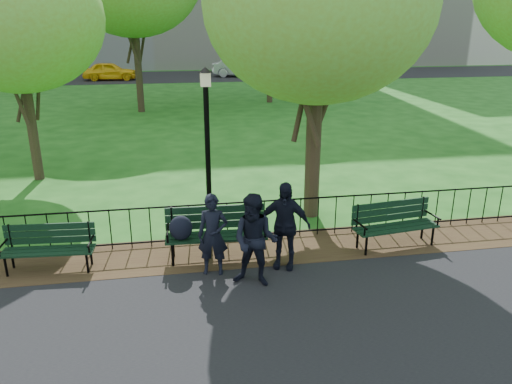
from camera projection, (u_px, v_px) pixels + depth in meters
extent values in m
plane|color=#1C5616|center=(252.00, 287.00, 8.90)|extent=(120.00, 120.00, 0.00)
cube|color=#331E15|center=(240.00, 250.00, 10.29)|extent=(60.00, 1.60, 0.01)
cube|color=black|center=(184.00, 76.00, 41.47)|extent=(70.00, 9.00, 0.01)
cylinder|color=black|center=(236.00, 203.00, 10.47)|extent=(24.00, 0.04, 0.04)
cylinder|color=black|center=(237.00, 236.00, 10.72)|extent=(24.00, 0.04, 0.04)
cylinder|color=black|center=(237.00, 222.00, 10.61)|extent=(0.02, 0.02, 0.90)
cube|color=black|center=(216.00, 236.00, 9.78)|extent=(2.00, 0.61, 0.04)
cube|color=black|center=(215.00, 213.00, 9.92)|extent=(1.98, 0.12, 0.49)
cylinder|color=black|center=(173.00, 255.00, 9.57)|extent=(0.05, 0.05, 0.49)
cylinder|color=black|center=(261.00, 250.00, 9.78)|extent=(0.05, 0.05, 0.49)
cylinder|color=black|center=(173.00, 246.00, 9.94)|extent=(0.05, 0.05, 0.49)
cylinder|color=black|center=(258.00, 241.00, 10.15)|extent=(0.05, 0.05, 0.49)
cylinder|color=black|center=(168.00, 230.00, 9.60)|extent=(0.07, 0.62, 0.04)
cylinder|color=black|center=(263.00, 225.00, 9.83)|extent=(0.07, 0.62, 0.04)
ellipsoid|color=black|center=(181.00, 228.00, 9.51)|extent=(0.46, 0.33, 0.49)
cube|color=black|center=(48.00, 251.00, 9.33)|extent=(1.71, 0.56, 0.04)
cube|color=black|center=(49.00, 230.00, 9.46)|extent=(1.68, 0.15, 0.42)
cylinder|color=black|center=(6.00, 267.00, 9.17)|extent=(0.05, 0.05, 0.42)
cylinder|color=black|center=(87.00, 263.00, 9.31)|extent=(0.05, 0.05, 0.42)
cylinder|color=black|center=(13.00, 259.00, 9.49)|extent=(0.05, 0.05, 0.42)
cylinder|color=black|center=(91.00, 255.00, 9.63)|extent=(0.05, 0.05, 0.42)
cylinder|color=black|center=(2.00, 245.00, 9.20)|extent=(0.07, 0.53, 0.04)
cylinder|color=black|center=(91.00, 241.00, 9.35)|extent=(0.07, 0.53, 0.04)
cube|color=black|center=(396.00, 227.00, 10.31)|extent=(1.85, 0.72, 0.04)
cube|color=black|center=(391.00, 208.00, 10.43)|extent=(1.79, 0.28, 0.45)
cylinder|color=black|center=(366.00, 246.00, 10.00)|extent=(0.05, 0.05, 0.45)
cylinder|color=black|center=(433.00, 236.00, 10.45)|extent=(0.05, 0.05, 0.45)
cylinder|color=black|center=(357.00, 239.00, 10.33)|extent=(0.05, 0.05, 0.45)
cylinder|color=black|center=(422.00, 230.00, 10.77)|extent=(0.05, 0.05, 0.45)
cylinder|color=black|center=(360.00, 224.00, 10.01)|extent=(0.12, 0.56, 0.04)
cylinder|color=black|center=(432.00, 215.00, 10.50)|extent=(0.12, 0.56, 0.04)
cylinder|color=black|center=(210.00, 217.00, 11.85)|extent=(0.28, 0.28, 0.16)
cylinder|color=black|center=(208.00, 155.00, 11.35)|extent=(0.12, 0.12, 3.20)
cube|color=beige|center=(205.00, 79.00, 10.79)|extent=(0.22, 0.22, 0.30)
cone|color=black|center=(205.00, 70.00, 10.73)|extent=(0.32, 0.32, 0.12)
cylinder|color=#2D2116|center=(33.00, 133.00, 14.47)|extent=(0.28, 0.28, 2.79)
ellipsoid|color=olive|center=(16.00, 18.00, 13.43)|extent=(4.69, 4.69, 3.99)
cylinder|color=#2D2116|center=(313.00, 156.00, 11.70)|extent=(0.35, 0.35, 2.96)
ellipsoid|color=olive|center=(319.00, 4.00, 10.60)|extent=(4.99, 4.99, 4.24)
cylinder|color=#2D2116|center=(139.00, 72.00, 25.08)|extent=(0.36, 0.36, 3.96)
cylinder|color=#2D2116|center=(270.00, 62.00, 27.96)|extent=(0.33, 0.33, 4.45)
imported|color=black|center=(213.00, 235.00, 9.14)|extent=(0.63, 0.47, 1.55)
imported|color=black|center=(255.00, 241.00, 8.72)|extent=(0.93, 0.73, 1.70)
imported|color=black|center=(284.00, 225.00, 9.36)|extent=(1.08, 0.77, 1.71)
imported|color=yellow|center=(110.00, 71.00, 38.70)|extent=(4.11, 1.76, 1.38)
imported|color=#B6B9BE|center=(242.00, 67.00, 40.89)|extent=(5.01, 2.98, 1.56)
imported|color=black|center=(292.00, 66.00, 43.08)|extent=(4.85, 2.13, 1.39)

